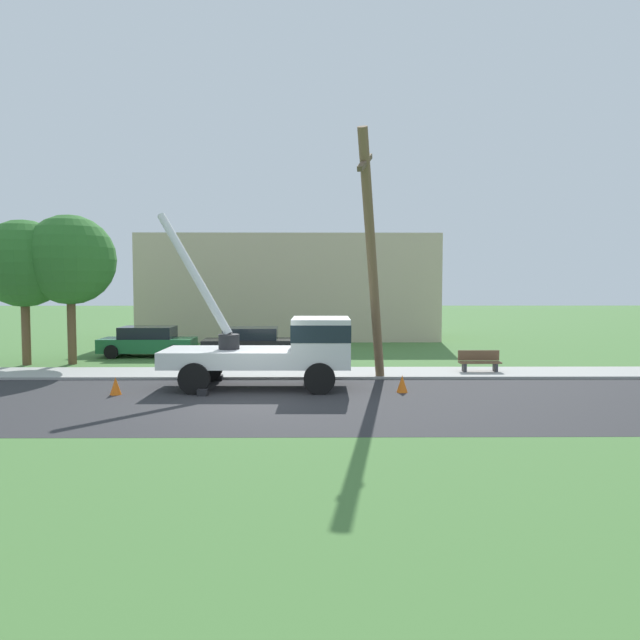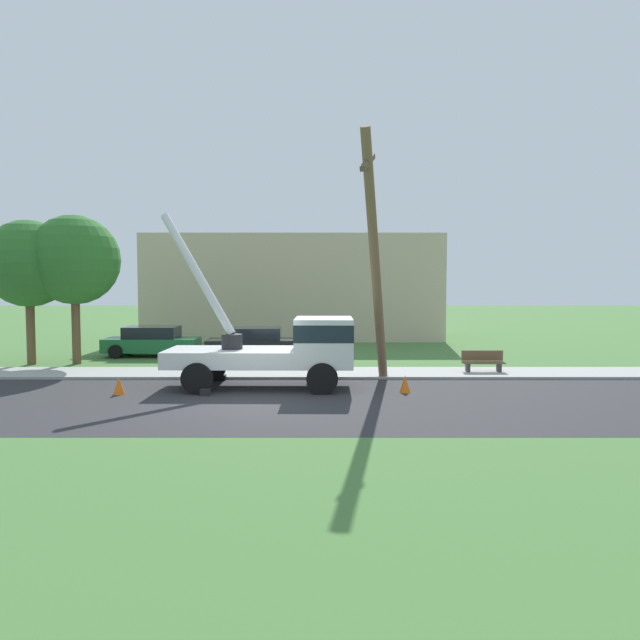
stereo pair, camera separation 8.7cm
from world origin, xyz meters
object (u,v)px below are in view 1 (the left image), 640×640
utility_truck (282,346)px  leaning_utility_pole (372,260)px  parked_sedan_black (251,343)px  park_bench (479,362)px  traffic_cone_ahead (402,384)px  traffic_cone_behind (116,386)px  roadside_tree_far (24,264)px  parked_sedan_green (148,342)px  roadside_tree_near (70,260)px

utility_truck → leaning_utility_pole: leaning_utility_pole is taller
parked_sedan_black → park_bench: (9.35, -4.97, -0.25)m
traffic_cone_ahead → traffic_cone_behind: size_ratio=1.00×
leaning_utility_pole → park_bench: bearing=32.3°
utility_truck → roadside_tree_far: bearing=153.5°
traffic_cone_behind → parked_sedan_black: 9.77m
parked_sedan_green → park_bench: size_ratio=2.75×
utility_truck → parked_sedan_black: bearing=103.4°
parked_sedan_green → park_bench: bearing=-21.2°
roadside_tree_near → roadside_tree_far: bearing=-172.5°
parked_sedan_green → roadside_tree_far: (-4.38, -2.91, 3.60)m
traffic_cone_behind → roadside_tree_near: (-4.20, 7.11, 4.19)m
traffic_cone_behind → parked_sedan_green: (-1.67, 9.79, 0.43)m
traffic_cone_ahead → roadside_tree_near: size_ratio=0.09×
parked_sedan_green → parked_sedan_black: same height
park_bench → leaning_utility_pole: bearing=-147.7°
traffic_cone_behind → roadside_tree_near: roadside_tree_near is taller
traffic_cone_behind → utility_truck: bearing=13.8°
leaning_utility_pole → traffic_cone_ahead: size_ratio=14.98×
parked_sedan_black → leaning_utility_pole: bearing=-57.8°
leaning_utility_pole → traffic_cone_behind: size_ratio=14.98×
traffic_cone_ahead → roadside_tree_near: (-13.28, 6.78, 4.19)m
parked_sedan_black → parked_sedan_green: bearing=173.1°
leaning_utility_pole → parked_sedan_black: bearing=122.2°
roadside_tree_far → roadside_tree_near: bearing=7.5°
parked_sedan_green → traffic_cone_behind: bearing=-80.3°
parked_sedan_green → leaning_utility_pole: bearing=-40.4°
park_bench → roadside_tree_far: size_ratio=0.26×
parked_sedan_black → roadside_tree_far: 10.28m
leaning_utility_pole → roadside_tree_far: (-14.24, 5.46, 0.03)m
leaning_utility_pole → parked_sedan_black: 9.86m
traffic_cone_ahead → roadside_tree_far: bearing=156.6°
roadside_tree_near → roadside_tree_far: (-1.85, -0.24, -0.17)m
roadside_tree_far → parked_sedan_green: bearing=33.7°
utility_truck → parked_sedan_black: 8.17m
traffic_cone_ahead → park_bench: 5.28m
traffic_cone_ahead → parked_sedan_black: (-5.79, 8.86, 0.43)m
utility_truck → roadside_tree_far: (-11.23, 5.60, 2.90)m
traffic_cone_ahead → parked_sedan_green: size_ratio=0.13×
traffic_cone_behind → parked_sedan_green: parked_sedan_green is taller
utility_truck → roadside_tree_near: roadside_tree_near is taller
traffic_cone_ahead → traffic_cone_behind: same height
traffic_cone_ahead → parked_sedan_green: 14.33m
utility_truck → leaning_utility_pole: (3.01, 0.14, 2.87)m
parked_sedan_black → traffic_cone_ahead: bearing=-56.8°
traffic_cone_ahead → parked_sedan_green: parked_sedan_green is taller
utility_truck → parked_sedan_black: utility_truck is taller
utility_truck → park_bench: utility_truck is taller
park_bench → traffic_cone_behind: bearing=-161.5°
traffic_cone_ahead → utility_truck: bearing=166.5°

